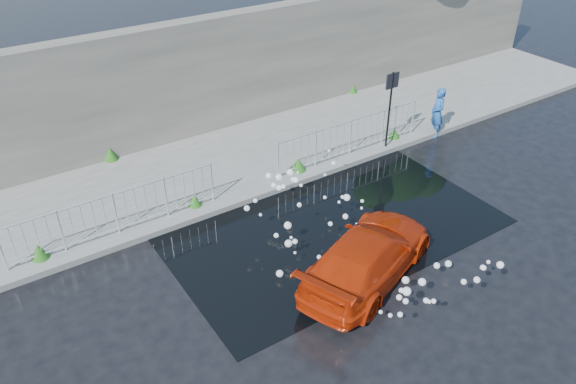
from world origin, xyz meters
name	(u,v)px	position (x,y,z in m)	size (l,w,h in m)	color
ground	(338,253)	(0.00, 0.00, 0.00)	(90.00, 90.00, 0.00)	black
pavement	(234,160)	(0.00, 5.00, 0.07)	(30.00, 4.00, 0.15)	#63635F
curb	(270,191)	(0.00, 3.00, 0.08)	(30.00, 0.25, 0.16)	#63635F
retaining_wall	(195,78)	(0.00, 7.20, 1.90)	(30.00, 0.60, 3.50)	#524F45
puddle	(329,224)	(0.50, 1.00, 0.01)	(8.00, 5.00, 0.01)	black
sign_post	(391,98)	(4.20, 3.10, 1.72)	(0.45, 0.06, 2.50)	black
railing_left	(116,212)	(-4.00, 3.35, 0.74)	(5.05, 0.05, 1.10)	silver
railing_right	(350,136)	(3.00, 3.35, 0.74)	(5.05, 0.05, 1.10)	silver
weeds	(229,164)	(-0.43, 4.49, 0.32)	(12.17, 3.93, 0.38)	#1F4913
water_spray	(344,229)	(0.03, -0.10, 0.72)	(3.53, 5.64, 1.09)	white
red_car	(368,255)	(0.02, -0.96, 0.57)	(1.59, 3.92, 1.14)	#B92607
person	(437,113)	(6.19, 3.00, 0.79)	(0.58, 0.38, 1.59)	#2057A3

